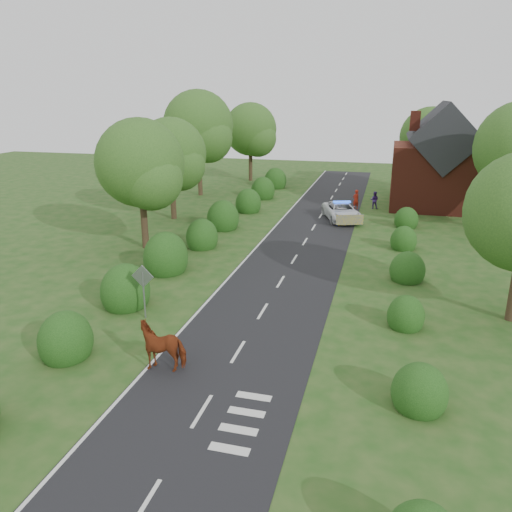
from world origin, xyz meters
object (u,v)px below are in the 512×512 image
(pedestrian_purple, at_px, (374,200))
(police_van, at_px, (341,211))
(pedestrian_red, at_px, (356,200))
(cow, at_px, (164,348))
(road_sign, at_px, (143,284))

(pedestrian_purple, bearing_deg, police_van, 69.57)
(pedestrian_red, bearing_deg, pedestrian_purple, 162.82)
(cow, distance_m, pedestrian_red, 29.39)
(road_sign, distance_m, cow, 4.61)
(police_van, bearing_deg, pedestrian_red, 59.19)
(cow, distance_m, police_van, 25.02)
(cow, bearing_deg, pedestrian_red, 158.44)
(pedestrian_red, bearing_deg, cow, 37.65)
(road_sign, bearing_deg, pedestrian_red, 73.25)
(road_sign, distance_m, pedestrian_red, 26.43)
(road_sign, relative_size, pedestrian_red, 1.45)
(road_sign, distance_m, pedestrian_purple, 27.62)
(cow, relative_size, pedestrian_purple, 1.38)
(pedestrian_purple, bearing_deg, road_sign, 75.63)
(road_sign, distance_m, police_van, 22.09)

